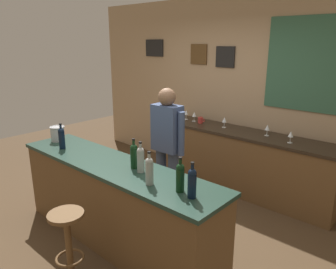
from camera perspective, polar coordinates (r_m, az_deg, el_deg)
The scene contains 19 objects.
ground_plane at distance 4.02m, azimuth -4.52°, elevation -15.88°, with size 10.00×10.00×0.00m, color #4C3823.
back_wall at distance 5.06m, azimuth 12.24°, elevation 7.69°, with size 6.00×0.09×2.80m.
bar_counter at distance 3.57m, azimuth -9.43°, elevation -11.99°, with size 2.65×0.60×0.92m.
side_counter at distance 4.80m, azimuth 13.22°, elevation -4.76°, with size 2.67×0.56×0.90m.
bartender at distance 3.88m, azimuth -0.17°, elevation -1.75°, with size 0.52×0.21×1.62m.
bar_stool at distance 3.15m, azimuth -17.40°, elevation -16.67°, with size 0.32×0.32×0.68m.
wine_bottle_a at distance 3.95m, azimuth -18.40°, elevation -0.49°, with size 0.07×0.07×0.31m.
wine_bottle_b at distance 3.19m, azimuth -6.08°, elevation -3.66°, with size 0.07×0.07×0.31m.
wine_bottle_c at distance 3.09m, azimuth -4.89°, elevation -4.30°, with size 0.07×0.07×0.31m.
wine_bottle_d at distance 2.82m, azimuth -3.33°, elevation -6.29°, with size 0.07×0.07×0.31m.
wine_bottle_e at distance 2.69m, azimuth 2.18°, elevation -7.45°, with size 0.07×0.07×0.31m.
wine_bottle_f at distance 2.59m, azimuth 4.30°, elevation -8.44°, with size 0.07×0.07×0.31m.
ice_bucket at distance 4.28m, azimuth -19.04°, elevation 0.21°, with size 0.19×0.19×0.19m.
wine_glass_a at distance 5.27m, azimuth 3.24°, elevation 3.88°, with size 0.07×0.07×0.16m.
wine_glass_b at distance 5.14m, azimuth 4.68°, elevation 3.54°, with size 0.07×0.07×0.16m.
wine_glass_c at distance 4.83m, azimuth 9.99°, elevation 2.52°, with size 0.07×0.07×0.16m.
wine_glass_d at distance 4.54m, azimuth 17.25°, elevation 1.14°, with size 0.07×0.07×0.16m.
wine_glass_e at distance 4.31m, azimuth 20.98°, elevation -0.00°, with size 0.07×0.07×0.16m.
coffee_mug at distance 5.06m, azimuth 5.80°, elevation 2.57°, with size 0.12×0.08×0.09m.
Camera 1 is at (2.49, -2.33, 2.14)m, focal length 34.29 mm.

